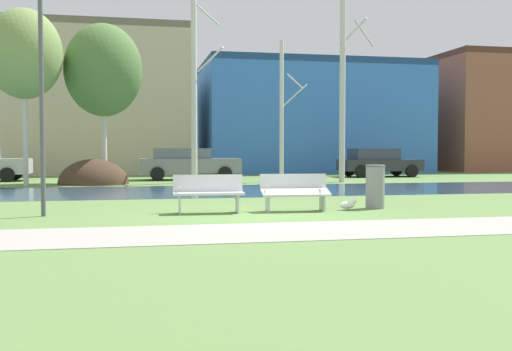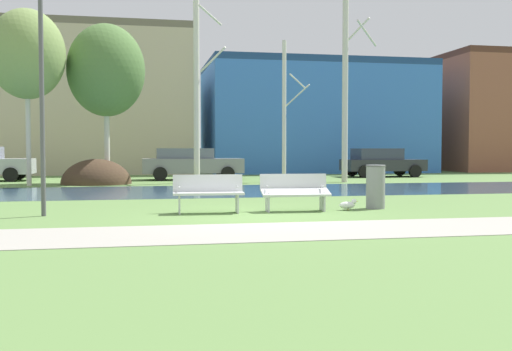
{
  "view_description": "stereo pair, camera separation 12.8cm",
  "coord_description": "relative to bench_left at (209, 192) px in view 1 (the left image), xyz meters",
  "views": [
    {
      "loc": [
        -2.65,
        -12.46,
        1.46
      ],
      "look_at": [
        0.16,
        1.19,
        0.83
      ],
      "focal_mm": 41.44,
      "sensor_mm": 36.0,
      "label": 1
    },
    {
      "loc": [
        -2.53,
        -12.49,
        1.46
      ],
      "look_at": [
        0.16,
        1.19,
        0.83
      ],
      "focal_mm": 41.44,
      "sensor_mm": 36.0,
      "label": 2
    }
  ],
  "objects": [
    {
      "name": "building_blue_store",
      "position": [
        9.47,
        23.43,
        2.98
      ],
      "size": [
        13.73,
        7.98,
        6.9
      ],
      "color": "#3870C6",
      "rests_on": "ground"
    },
    {
      "name": "soil_mound",
      "position": [
        -3.32,
        12.02,
        -0.47
      ],
      "size": [
        2.89,
        2.73,
        2.09
      ],
      "primitive_type": "ellipsoid",
      "color": "#423021",
      "rests_on": "ground"
    },
    {
      "name": "trash_bin",
      "position": [
        4.13,
        0.2,
        0.08
      ],
      "size": [
        0.48,
        0.48,
        1.07
      ],
      "color": "gray",
      "rests_on": "ground"
    },
    {
      "name": "bench_left",
      "position": [
        0.0,
        0.0,
        0.0
      ],
      "size": [
        1.63,
        0.65,
        0.87
      ],
      "color": "silver",
      "rests_on": "ground"
    },
    {
      "name": "parked_hatch_third_dark",
      "position": [
        10.85,
        15.66,
        0.31
      ],
      "size": [
        4.16,
        2.07,
        1.49
      ],
      "color": "#282B30",
      "rests_on": "ground"
    },
    {
      "name": "streetlamp",
      "position": [
        -3.59,
        0.06,
        3.14
      ],
      "size": [
        0.32,
        0.32,
        5.42
      ],
      "color": "#4C4C51",
      "rests_on": "ground"
    },
    {
      "name": "paved_path_strip",
      "position": [
        1.01,
        -3.26,
        -0.47
      ],
      "size": [
        60.0,
        2.33,
        0.01
      ],
      "primitive_type": "cube",
      "color": "#9E998E",
      "rests_on": "ground"
    },
    {
      "name": "birch_center_left",
      "position": [
        0.9,
        11.95,
        4.01
      ],
      "size": [
        1.4,
        2.33,
        8.81
      ],
      "color": "beige",
      "rests_on": "ground"
    },
    {
      "name": "building_beige_block",
      "position": [
        -5.02,
        23.59,
        3.85
      ],
      "size": [
        13.3,
        6.97,
        8.65
      ],
      "color": "#BCAD8E",
      "rests_on": "ground"
    },
    {
      "name": "birch_far_left",
      "position": [
        -5.84,
        11.24,
        4.69
      ],
      "size": [
        2.94,
        2.94,
        6.94
      ],
      "color": "beige",
      "rests_on": "ground"
    },
    {
      "name": "parked_sedan_second_grey",
      "position": [
        0.83,
        14.67,
        0.32
      ],
      "size": [
        4.7,
        1.96,
        1.49
      ],
      "color": "slate",
      "rests_on": "ground"
    },
    {
      "name": "seagull",
      "position": [
        3.34,
        -0.05,
        -0.34
      ],
      "size": [
        0.47,
        0.17,
        0.27
      ],
      "color": "white",
      "rests_on": "ground"
    },
    {
      "name": "bench_right",
      "position": [
        2.04,
        0.0,
        0.0
      ],
      "size": [
        1.63,
        0.65,
        0.87
      ],
      "color": "silver",
      "rests_on": "ground"
    },
    {
      "name": "ground_plane",
      "position": [
        1.01,
        9.13,
        -0.47
      ],
      "size": [
        120.0,
        120.0,
        0.0
      ],
      "primitive_type": "plane",
      "color": "#5B7F42"
    },
    {
      "name": "building_brick_low",
      "position": [
        23.66,
        23.71,
        3.42
      ],
      "size": [
        10.85,
        8.24,
        7.78
      ],
      "color": "brown",
      "rests_on": "ground"
    },
    {
      "name": "river_band",
      "position": [
        1.01,
        7.02,
        -0.47
      ],
      "size": [
        80.0,
        6.1,
        0.01
      ],
      "primitive_type": "cube",
      "color": "#33516B",
      "rests_on": "ground"
    },
    {
      "name": "birch_center",
      "position": [
        4.78,
        12.05,
        2.7
      ],
      "size": [
        1.24,
        2.08,
        6.23
      ],
      "color": "beige",
      "rests_on": "ground"
    },
    {
      "name": "birch_left",
      "position": [
        -2.9,
        12.49,
        4.3
      ],
      "size": [
        3.25,
        3.25,
        6.73
      ],
      "color": "beige",
      "rests_on": "ground"
    },
    {
      "name": "birch_center_right",
      "position": [
        7.33,
        11.28,
        3.91
      ],
      "size": [
        1.54,
        2.48,
        8.54
      ],
      "color": "beige",
      "rests_on": "ground"
    }
  ]
}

